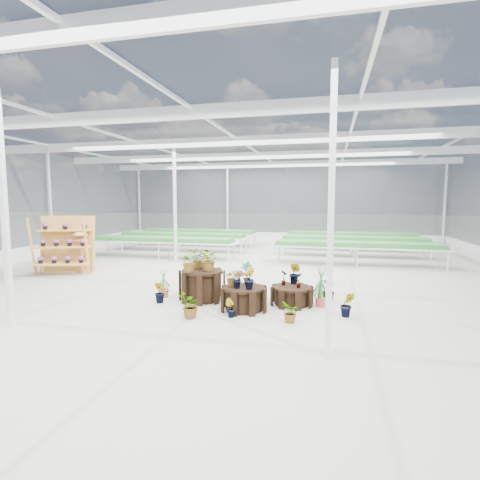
% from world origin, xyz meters
% --- Properties ---
extents(ground_plane, '(24.00, 24.00, 0.00)m').
position_xyz_m(ground_plane, '(0.00, 0.00, 0.00)').
color(ground_plane, gray).
rests_on(ground_plane, ground).
extents(greenhouse_shell, '(18.00, 24.00, 4.50)m').
position_xyz_m(greenhouse_shell, '(0.00, 0.00, 2.25)').
color(greenhouse_shell, white).
rests_on(greenhouse_shell, ground).
extents(steel_frame, '(18.00, 24.00, 4.50)m').
position_xyz_m(steel_frame, '(0.00, 0.00, 2.25)').
color(steel_frame, silver).
rests_on(steel_frame, ground).
extents(nursery_benches, '(16.00, 7.00, 0.84)m').
position_xyz_m(nursery_benches, '(0.00, 7.20, 0.42)').
color(nursery_benches, silver).
rests_on(nursery_benches, ground).
extents(plinth_tall, '(1.31, 1.31, 0.74)m').
position_xyz_m(plinth_tall, '(-0.05, -1.24, 0.37)').
color(plinth_tall, black).
rests_on(plinth_tall, ground).
extents(plinth_mid, '(1.20, 1.20, 0.53)m').
position_xyz_m(plinth_mid, '(1.15, -1.84, 0.27)').
color(plinth_mid, black).
rests_on(plinth_mid, ground).
extents(plinth_low, '(1.27, 1.27, 0.44)m').
position_xyz_m(plinth_low, '(2.15, -1.14, 0.22)').
color(plinth_low, black).
rests_on(plinth_low, ground).
extents(shelf_rack, '(2.04, 1.49, 1.94)m').
position_xyz_m(shelf_rack, '(-5.69, 0.88, 0.97)').
color(shelf_rack, '#CA8E3F').
rests_on(shelf_rack, ground).
extents(bird_table, '(0.47, 0.47, 1.53)m').
position_xyz_m(bird_table, '(-5.26, 1.19, 0.77)').
color(bird_table, tan).
rests_on(bird_table, ground).
extents(nursery_plants, '(4.84, 2.94, 1.32)m').
position_xyz_m(nursery_plants, '(0.79, -1.35, 0.58)').
color(nursery_plants, '#317535').
rests_on(nursery_plants, ground).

